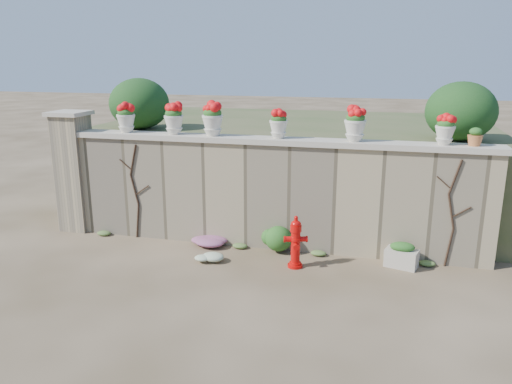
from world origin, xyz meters
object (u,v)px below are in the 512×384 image
(planter_box, at_px, (402,255))
(urn_pot_0, at_px, (126,118))
(fire_hydrant, at_px, (296,242))
(terracotta_pot, at_px, (475,138))

(planter_box, xyz_separation_m, urn_pot_0, (-5.35, 0.44, 2.17))
(planter_box, distance_m, urn_pot_0, 5.79)
(urn_pot_0, bearing_deg, planter_box, -4.65)
(fire_hydrant, xyz_separation_m, planter_box, (1.79, 0.47, -0.26))
(planter_box, xyz_separation_m, terracotta_pot, (1.04, 0.44, 2.03))
(terracotta_pot, bearing_deg, urn_pot_0, -180.00)
(urn_pot_0, bearing_deg, terracotta_pot, 0.00)
(planter_box, height_order, terracotta_pot, terracotta_pot)
(planter_box, relative_size, urn_pot_0, 1.07)
(fire_hydrant, distance_m, planter_box, 1.86)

